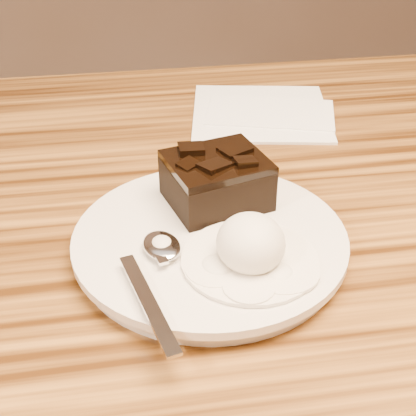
{
  "coord_description": "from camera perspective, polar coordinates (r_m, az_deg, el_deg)",
  "views": [
    {
      "loc": [
        -0.12,
        -0.47,
        1.08
      ],
      "look_at": [
        -0.05,
        -0.04,
        0.79
      ],
      "focal_mm": 52.98,
      "sensor_mm": 36.0,
      "label": 1
    }
  ],
  "objects": [
    {
      "name": "spoon",
      "position": [
        0.5,
        -4.31,
        -3.67
      ],
      "size": [
        0.07,
        0.17,
        0.01
      ],
      "primitive_type": null,
      "rotation": [
        0.0,
        0.0,
        0.23
      ],
      "color": "silver",
      "rests_on": "plate"
    },
    {
      "name": "crumb_a",
      "position": [
        0.53,
        0.4,
        -1.77
      ],
      "size": [
        0.01,
        0.01,
        0.0
      ],
      "primitive_type": "cube",
      "rotation": [
        0.0,
        0.0,
        1.06
      ],
      "color": "black",
      "rests_on": "plate"
    },
    {
      "name": "crumb_b",
      "position": [
        0.47,
        2.25,
        -7.2
      ],
      "size": [
        0.01,
        0.01,
        0.0
      ],
      "primitive_type": "cube",
      "rotation": [
        0.0,
        0.0,
        1.48
      ],
      "color": "black",
      "rests_on": "plate"
    },
    {
      "name": "plate",
      "position": [
        0.53,
        0.17,
        -3.34
      ],
      "size": [
        0.24,
        0.24,
        0.02
      ],
      "primitive_type": "cylinder",
      "color": "silver",
      "rests_on": "dining_table"
    },
    {
      "name": "ice_cream_scoop",
      "position": [
        0.48,
        3.99,
        -3.28
      ],
      "size": [
        0.05,
        0.06,
        0.05
      ],
      "primitive_type": "ellipsoid",
      "color": "silver",
      "rests_on": "plate"
    },
    {
      "name": "brownie",
      "position": [
        0.56,
        0.79,
        2.28
      ],
      "size": [
        0.1,
        0.09,
        0.04
      ],
      "primitive_type": "cube",
      "rotation": [
        0.0,
        0.0,
        0.26
      ],
      "color": "black",
      "rests_on": "plate"
    },
    {
      "name": "melt_puddle",
      "position": [
        0.49,
        3.91,
        -4.91
      ],
      "size": [
        0.11,
        0.11,
        0.0
      ],
      "primitive_type": "cylinder",
      "color": "silver",
      "rests_on": "plate"
    },
    {
      "name": "napkin",
      "position": [
        0.78,
        4.91,
        8.95
      ],
      "size": [
        0.2,
        0.2,
        0.01
      ],
      "primitive_type": "cube",
      "rotation": [
        0.0,
        0.0,
        -0.18
      ],
      "color": "white",
      "rests_on": "dining_table"
    },
    {
      "name": "crumb_c",
      "position": [
        0.53,
        3.88,
        -1.57
      ],
      "size": [
        0.01,
        0.01,
        0.0
      ],
      "primitive_type": "cube",
      "rotation": [
        0.0,
        0.0,
        1.35
      ],
      "color": "black",
      "rests_on": "plate"
    }
  ]
}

